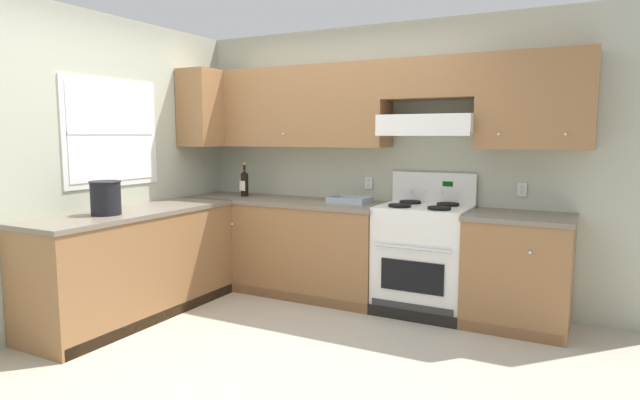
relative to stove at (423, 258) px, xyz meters
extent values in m
plane|color=#B2AA99|center=(-0.87, -1.25, -0.48)|extent=(7.04, 7.04, 0.00)
cube|color=#B7BAA3|center=(-0.41, 0.37, 0.80)|extent=(4.68, 0.12, 2.55)
cube|color=olive|center=(-1.38, 0.13, 1.32)|extent=(1.95, 0.34, 0.76)
cube|color=olive|center=(0.84, 0.13, 1.32)|extent=(0.88, 0.34, 0.76)
cube|color=olive|center=(0.00, 0.13, 1.53)|extent=(0.80, 0.34, 0.34)
cube|color=white|center=(0.00, 0.09, 1.14)|extent=(0.80, 0.46, 0.17)
cube|color=white|center=(0.00, -0.13, 1.07)|extent=(0.80, 0.03, 0.04)
sphere|color=silver|center=(-1.38, -0.05, 1.06)|extent=(0.02, 0.02, 0.02)
sphere|color=silver|center=(0.60, -0.05, 1.06)|extent=(0.02, 0.02, 0.02)
sphere|color=silver|center=(1.08, -0.05, 1.06)|extent=(0.02, 0.02, 0.02)
cube|color=silver|center=(-0.64, 0.29, 0.60)|extent=(0.08, 0.01, 0.12)
cube|color=silver|center=(-0.64, 0.29, 0.62)|extent=(0.03, 0.00, 0.03)
cube|color=silver|center=(-0.64, 0.29, 0.58)|extent=(0.03, 0.00, 0.03)
cube|color=silver|center=(0.75, 0.29, 0.60)|extent=(0.08, 0.01, 0.12)
cube|color=silver|center=(0.75, 0.29, 0.62)|extent=(0.03, 0.00, 0.03)
cube|color=silver|center=(0.75, 0.29, 0.58)|extent=(0.03, 0.00, 0.03)
cube|color=#B7BAA3|center=(-2.49, -1.15, 0.80)|extent=(0.12, 4.00, 2.55)
cube|color=white|center=(-2.44, -1.16, 1.07)|extent=(0.04, 1.00, 0.92)
cube|color=white|center=(-2.42, -1.16, 1.07)|extent=(0.01, 0.90, 0.82)
cube|color=white|center=(-2.41, -1.16, 1.07)|extent=(0.01, 0.90, 0.02)
cube|color=olive|center=(-2.25, -0.05, 1.32)|extent=(0.34, 0.64, 0.76)
cube|color=olive|center=(-1.39, -0.01, -0.04)|extent=(2.02, 0.61, 0.87)
cube|color=#756B5B|center=(-1.39, -0.01, 0.41)|extent=(2.04, 0.63, 0.04)
cube|color=olive|center=(0.78, -0.01, -0.04)|extent=(0.79, 0.61, 0.87)
cube|color=#756B5B|center=(0.78, -0.01, 0.41)|extent=(0.82, 0.63, 0.04)
cube|color=black|center=(-0.61, -0.28, -0.43)|extent=(3.54, 0.06, 0.09)
sphere|color=silver|center=(-1.80, -0.33, 0.20)|extent=(0.03, 0.03, 0.03)
sphere|color=silver|center=(0.90, -0.33, 0.20)|extent=(0.03, 0.03, 0.03)
cube|color=olive|center=(-2.12, -1.26, -0.04)|extent=(0.61, 1.89, 0.87)
cube|color=#756B5B|center=(-2.12, -1.26, 0.41)|extent=(0.63, 1.91, 0.04)
cube|color=black|center=(-1.84, -1.26, -0.43)|extent=(0.06, 1.85, 0.09)
cube|color=white|center=(0.00, 0.00, -0.02)|extent=(0.76, 0.58, 0.91)
cube|color=black|center=(0.00, -0.30, -0.10)|extent=(0.53, 0.01, 0.26)
cylinder|color=silver|center=(0.00, -0.32, 0.14)|extent=(0.65, 0.02, 0.02)
cube|color=#333333|center=(0.00, -0.30, -0.38)|extent=(0.70, 0.01, 0.11)
cube|color=white|center=(0.00, 0.00, 0.44)|extent=(0.76, 0.58, 0.02)
cube|color=white|center=(0.00, 0.27, 0.58)|extent=(0.76, 0.04, 0.29)
cube|color=#053F0C|center=(0.13, 0.25, 0.63)|extent=(0.09, 0.01, 0.04)
cylinder|color=black|center=(-0.17, -0.14, 0.46)|extent=(0.19, 0.19, 0.02)
cylinder|color=black|center=(-0.17, -0.14, 0.45)|extent=(0.07, 0.07, 0.01)
cylinder|color=black|center=(0.17, -0.14, 0.46)|extent=(0.19, 0.19, 0.02)
cylinder|color=black|center=(0.17, -0.14, 0.45)|extent=(0.07, 0.07, 0.01)
cylinder|color=black|center=(-0.17, 0.14, 0.46)|extent=(0.19, 0.19, 0.02)
cylinder|color=black|center=(-0.17, 0.14, 0.45)|extent=(0.07, 0.07, 0.01)
cylinder|color=black|center=(0.17, 0.14, 0.46)|extent=(0.19, 0.19, 0.02)
cylinder|color=black|center=(0.17, 0.14, 0.45)|extent=(0.07, 0.07, 0.01)
cylinder|color=white|center=(-0.21, 0.25, 0.55)|extent=(0.04, 0.02, 0.04)
cylinder|color=white|center=(-0.07, 0.25, 0.55)|extent=(0.04, 0.02, 0.04)
cylinder|color=white|center=(0.07, 0.25, 0.55)|extent=(0.04, 0.02, 0.04)
cylinder|color=white|center=(0.21, 0.25, 0.55)|extent=(0.04, 0.02, 0.04)
cylinder|color=black|center=(-1.90, 0.03, 0.55)|extent=(0.08, 0.08, 0.23)
cone|color=black|center=(-1.90, 0.03, 0.68)|extent=(0.08, 0.08, 0.04)
cylinder|color=black|center=(-1.90, 0.03, 0.74)|extent=(0.03, 0.03, 0.08)
cylinder|color=gold|center=(-1.90, 0.03, 0.76)|extent=(0.03, 0.03, 0.02)
cube|color=silver|center=(-1.90, -0.01, 0.54)|extent=(0.07, 0.00, 0.10)
cube|color=#9EADB7|center=(-0.72, 0.03, 0.44)|extent=(0.29, 0.22, 0.02)
cube|color=#9EADB7|center=(-0.72, -0.10, 0.46)|extent=(0.36, 0.01, 0.06)
cube|color=#9EADB7|center=(-0.72, 0.17, 0.46)|extent=(0.36, 0.01, 0.06)
cube|color=#9EADB7|center=(-0.89, 0.03, 0.46)|extent=(0.01, 0.25, 0.06)
cube|color=#9EADB7|center=(-0.54, 0.03, 0.46)|extent=(0.01, 0.25, 0.06)
cylinder|color=black|center=(-2.10, -1.54, 0.56)|extent=(0.23, 0.23, 0.26)
torus|color=black|center=(-2.10, -1.54, 0.69)|extent=(0.24, 0.24, 0.01)
camera|label=1|loc=(1.33, -4.44, 1.06)|focal=30.12mm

